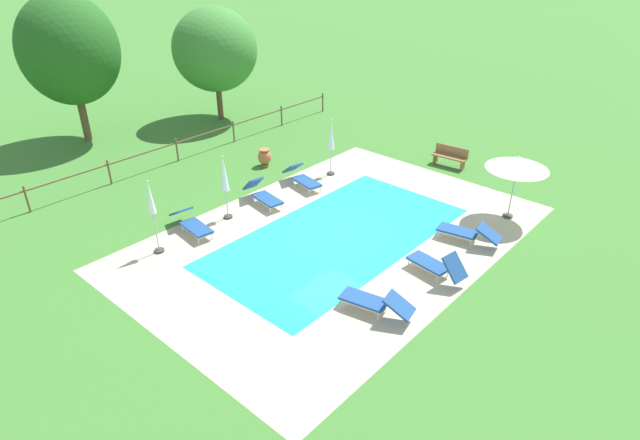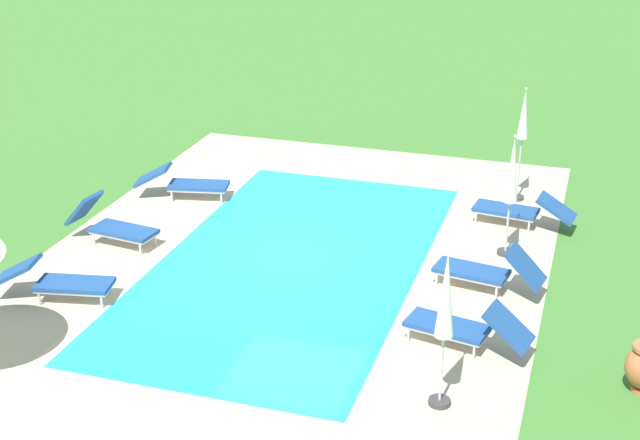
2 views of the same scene
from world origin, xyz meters
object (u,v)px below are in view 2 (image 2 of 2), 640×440
Objects in this scene: sun_lounger_north_near_steps at (185,183)px; sun_lounger_south_far at (465,327)px; sun_lounger_north_far at (520,210)px; sun_lounger_north_end at (112,225)px; patio_umbrella_closed_row_mid_east at (512,178)px; sun_lounger_south_end at (487,270)px; patio_umbrella_closed_row_mid_west at (523,126)px; patio_umbrella_closed_row_west at (445,305)px; sun_lounger_north_mid at (58,281)px.

sun_lounger_south_far is at bearing 56.80° from sun_lounger_north_near_steps.
sun_lounger_north_end is (3.27, -7.56, 0.03)m from sun_lounger_north_far.
sun_lounger_north_end is at bearing -76.50° from patio_umbrella_closed_row_mid_east.
sun_lounger_south_end is 0.84× the size of patio_umbrella_closed_row_mid_east.
sun_lounger_north_end is 0.77× the size of patio_umbrella_closed_row_mid_west.
patio_umbrella_closed_row_west is at bearing 63.63° from sun_lounger_north_end.
patio_umbrella_closed_row_mid_west is (-4.56, 0.03, 1.30)m from sun_lounger_south_end.
sun_lounger_north_far is 5.18m from sun_lounger_south_far.
patio_umbrella_closed_row_mid_east reaches higher than sun_lounger_south_far.
sun_lounger_south_end is 0.82× the size of patio_umbrella_closed_row_west.
sun_lounger_north_far reaches higher than sun_lounger_north_mid.
sun_lounger_north_far is at bearing 176.95° from patio_umbrella_closed_row_west.
sun_lounger_north_mid is 1.01× the size of sun_lounger_north_far.
patio_umbrella_closed_row_west reaches higher than sun_lounger_north_far.
sun_lounger_north_far is 2.00m from patio_umbrella_closed_row_mid_west.
sun_lounger_south_far is at bearing -3.04° from patio_umbrella_closed_row_mid_east.
patio_umbrella_closed_row_mid_west is at bearing 179.00° from patio_umbrella_closed_row_west.
patio_umbrella_closed_row_mid_east reaches higher than sun_lounger_north_near_steps.
sun_lounger_north_near_steps is at bearing -109.27° from sun_lounger_south_end.
sun_lounger_north_mid is 7.49m from sun_lounger_south_end.
patio_umbrella_closed_row_west reaches higher than sun_lounger_north_mid.
sun_lounger_south_far is at bearing -0.67° from patio_umbrella_closed_row_mid_west.
sun_lounger_north_near_steps is 1.09× the size of sun_lounger_north_end.
patio_umbrella_closed_row_west is at bearing -2.36° from sun_lounger_south_far.
sun_lounger_north_mid is 0.87× the size of patio_umbrella_closed_row_west.
patio_umbrella_closed_row_west is (6.83, -0.36, 1.24)m from sun_lounger_north_far.
patio_umbrella_closed_row_west is at bearing -3.05° from sun_lounger_north_far.
sun_lounger_north_near_steps is 8.28m from sun_lounger_south_far.
sun_lounger_south_end is 3.95m from patio_umbrella_closed_row_west.
patio_umbrella_closed_row_mid_west is (-4.75, 7.34, 1.30)m from sun_lounger_north_end.
patio_umbrella_closed_row_mid_west reaches higher than sun_lounger_north_near_steps.
sun_lounger_north_mid is 8.40m from patio_umbrella_closed_row_mid_east.
sun_lounger_north_near_steps is 0.87× the size of patio_umbrella_closed_row_west.
patio_umbrella_closed_row_mid_west is at bearing -177.69° from patio_umbrella_closed_row_mid_east.
sun_lounger_north_near_steps is at bearing 172.74° from sun_lounger_north_end.
sun_lounger_north_end is 0.97× the size of sun_lounger_south_end.
sun_lounger_north_end is (2.63, -0.33, 0.03)m from sun_lounger_north_near_steps.
patio_umbrella_closed_row_mid_east is (-3.70, 0.20, 1.20)m from sun_lounger_south_far.
sun_lounger_north_far is 0.88× the size of patio_umbrella_closed_row_mid_east.
sun_lounger_north_near_steps reaches higher than sun_lounger_north_mid.
patio_umbrella_closed_row_west is at bearing -1.75° from sun_lounger_south_end.
sun_lounger_north_mid is at bearing 6.74° from sun_lounger_north_end.
sun_lounger_north_mid is 7.12m from patio_umbrella_closed_row_west.
patio_umbrella_closed_row_mid_west is 2.96m from patio_umbrella_closed_row_mid_east.
sun_lounger_north_near_steps is 1.06× the size of sun_lounger_south_end.
sun_lounger_south_far is (-0.50, 6.98, 0.01)m from sun_lounger_north_mid.
sun_lounger_north_end reaches higher than sun_lounger_south_far.
sun_lounger_south_end is (-0.19, 7.31, -0.01)m from sun_lounger_north_end.
sun_lounger_north_mid is 7.00m from sun_lounger_south_far.
sun_lounger_south_end reaches higher than sun_lounger_north_mid.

